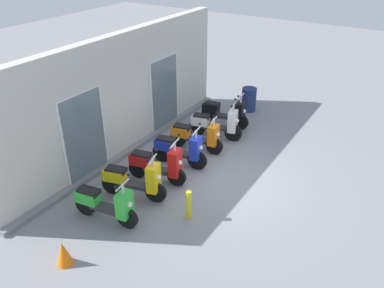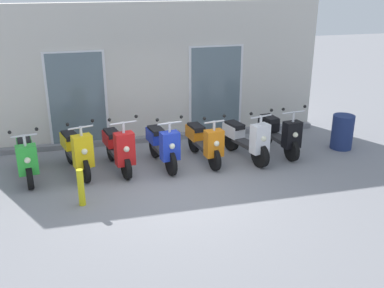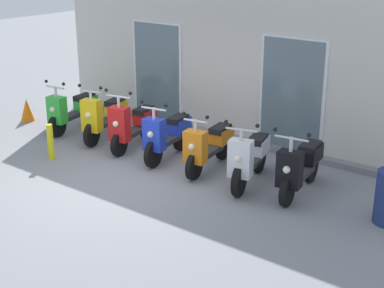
% 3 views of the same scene
% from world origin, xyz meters
% --- Properties ---
extents(ground_plane, '(40.00, 40.00, 0.00)m').
position_xyz_m(ground_plane, '(0.00, 0.00, 0.00)').
color(ground_plane, gray).
extents(storefront_facade, '(8.73, 0.50, 3.34)m').
position_xyz_m(storefront_facade, '(0.00, 3.05, 1.61)').
color(storefront_facade, beige).
rests_on(storefront_facade, ground_plane).
extents(scooter_green, '(0.59, 1.56, 1.22)m').
position_xyz_m(scooter_green, '(-2.80, 1.28, 0.46)').
color(scooter_green, black).
rests_on(scooter_green, ground_plane).
extents(scooter_yellow, '(0.74, 1.60, 1.28)m').
position_xyz_m(scooter_yellow, '(-1.81, 1.29, 0.51)').
color(scooter_yellow, black).
rests_on(scooter_yellow, ground_plane).
extents(scooter_red, '(0.68, 1.56, 1.32)m').
position_xyz_m(scooter_red, '(-0.95, 1.23, 0.50)').
color(scooter_red, black).
rests_on(scooter_red, ground_plane).
extents(scooter_blue, '(0.62, 1.58, 1.25)m').
position_xyz_m(scooter_blue, '(-0.01, 1.20, 0.50)').
color(scooter_blue, black).
rests_on(scooter_blue, ground_plane).
extents(scooter_orange, '(0.58, 1.63, 1.20)m').
position_xyz_m(scooter_orange, '(0.94, 1.26, 0.47)').
color(scooter_orange, black).
rests_on(scooter_orange, ground_plane).
extents(scooter_white, '(0.75, 1.64, 1.27)m').
position_xyz_m(scooter_white, '(1.88, 1.14, 0.48)').
color(scooter_white, black).
rests_on(scooter_white, ground_plane).
extents(scooter_black, '(0.62, 1.62, 1.26)m').
position_xyz_m(scooter_black, '(2.76, 1.30, 0.49)').
color(scooter_black, black).
rests_on(scooter_black, ground_plane).
extents(trash_bin, '(0.50, 0.50, 0.82)m').
position_xyz_m(trash_bin, '(4.34, 1.18, 0.41)').
color(trash_bin, navy).
rests_on(trash_bin, ground_plane).
extents(curb_bollard, '(0.12, 0.12, 0.70)m').
position_xyz_m(curb_bollard, '(-1.77, -0.19, 0.35)').
color(curb_bollard, yellow).
rests_on(curb_bollard, ground_plane).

